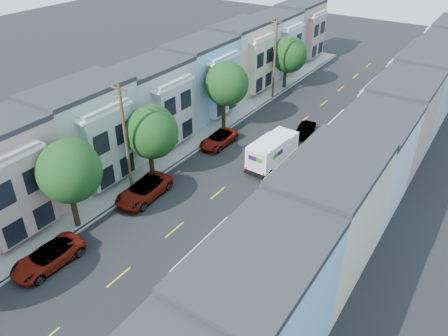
{
  "coord_description": "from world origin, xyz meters",
  "views": [
    {
      "loc": [
        17.74,
        -19.92,
        21.77
      ],
      "look_at": [
        0.1,
        6.84,
        2.2
      ],
      "focal_mm": 35.0,
      "sensor_mm": 36.0,
      "label": 1
    }
  ],
  "objects_px": {
    "tree_b": "(69,171)",
    "parked_right_d": "(360,109)",
    "tree_far_r": "(382,87)",
    "parked_right_c": "(328,142)",
    "parked_left_c": "(144,190)",
    "parked_left_d": "(219,139)",
    "lead_sedan": "(305,130)",
    "utility_pole_near": "(126,140)",
    "tree_e": "(289,55)",
    "tree_d": "(226,84)",
    "parked_right_b": "(197,277)",
    "tree_c": "(151,132)",
    "parked_left_b": "(48,257)",
    "parked_right_a": "(145,333)",
    "utility_pole_far": "(275,59)",
    "fedex_truck": "(272,151)"
  },
  "relations": [
    {
      "from": "tree_b",
      "to": "parked_right_d",
      "type": "height_order",
      "value": "tree_b"
    },
    {
      "from": "tree_far_r",
      "to": "parked_right_c",
      "type": "bearing_deg",
      "value": -101.39
    },
    {
      "from": "parked_left_c",
      "to": "parked_left_d",
      "type": "distance_m",
      "value": 11.45
    },
    {
      "from": "lead_sedan",
      "to": "parked_left_c",
      "type": "bearing_deg",
      "value": -114.9
    },
    {
      "from": "utility_pole_near",
      "to": "tree_e",
      "type": "bearing_deg",
      "value": 90.0
    },
    {
      "from": "tree_e",
      "to": "utility_pole_near",
      "type": "distance_m",
      "value": 29.96
    },
    {
      "from": "tree_d",
      "to": "parked_right_b",
      "type": "relative_size",
      "value": 1.7
    },
    {
      "from": "tree_c",
      "to": "parked_right_c",
      "type": "distance_m",
      "value": 18.41
    },
    {
      "from": "parked_left_c",
      "to": "utility_pole_near",
      "type": "bearing_deg",
      "value": 176.14
    },
    {
      "from": "tree_c",
      "to": "tree_b",
      "type": "bearing_deg",
      "value": -90.0
    },
    {
      "from": "tree_far_r",
      "to": "parked_right_d",
      "type": "xyz_separation_m",
      "value": [
        -1.99,
        -0.08,
        -3.16
      ]
    },
    {
      "from": "parked_left_d",
      "to": "parked_right_c",
      "type": "xyz_separation_m",
      "value": [
        9.8,
        5.63,
        0.05
      ]
    },
    {
      "from": "lead_sedan",
      "to": "parked_left_b",
      "type": "height_order",
      "value": "parked_left_b"
    },
    {
      "from": "parked_right_c",
      "to": "parked_right_a",
      "type": "bearing_deg",
      "value": -84.86
    },
    {
      "from": "tree_e",
      "to": "utility_pole_far",
      "type": "distance_m",
      "value": 3.98
    },
    {
      "from": "lead_sedan",
      "to": "parked_left_d",
      "type": "bearing_deg",
      "value": -138.28
    },
    {
      "from": "lead_sedan",
      "to": "parked_right_a",
      "type": "relative_size",
      "value": 0.86
    },
    {
      "from": "lead_sedan",
      "to": "parked_right_d",
      "type": "bearing_deg",
      "value": 63.38
    },
    {
      "from": "tree_e",
      "to": "parked_right_b",
      "type": "xyz_separation_m",
      "value": [
        11.2,
        -35.59,
        -3.93
      ]
    },
    {
      "from": "tree_e",
      "to": "parked_right_c",
      "type": "relative_size",
      "value": 1.45
    },
    {
      "from": "utility_pole_far",
      "to": "tree_c",
      "type": "bearing_deg",
      "value": -90.0
    },
    {
      "from": "parked_right_a",
      "to": "parked_right_d",
      "type": "distance_m",
      "value": 37.58
    },
    {
      "from": "utility_pole_near",
      "to": "tree_d",
      "type": "bearing_deg",
      "value": 90.01
    },
    {
      "from": "tree_d",
      "to": "parked_left_c",
      "type": "relative_size",
      "value": 1.39
    },
    {
      "from": "parked_right_a",
      "to": "parked_right_d",
      "type": "bearing_deg",
      "value": 87.11
    },
    {
      "from": "tree_c",
      "to": "fedex_truck",
      "type": "distance_m",
      "value": 11.58
    },
    {
      "from": "fedex_truck",
      "to": "parked_left_d",
      "type": "distance_m",
      "value": 6.64
    },
    {
      "from": "tree_d",
      "to": "parked_left_c",
      "type": "bearing_deg",
      "value": -84.64
    },
    {
      "from": "parked_left_d",
      "to": "utility_pole_near",
      "type": "bearing_deg",
      "value": -97.01
    },
    {
      "from": "tree_far_r",
      "to": "parked_left_b",
      "type": "relative_size",
      "value": 1.03
    },
    {
      "from": "parked_left_d",
      "to": "lead_sedan",
      "type": "bearing_deg",
      "value": 47.1
    },
    {
      "from": "parked_right_c",
      "to": "tree_c",
      "type": "bearing_deg",
      "value": -123.37
    },
    {
      "from": "parked_left_d",
      "to": "parked_right_c",
      "type": "relative_size",
      "value": 1.0
    },
    {
      "from": "utility_pole_near",
      "to": "fedex_truck",
      "type": "xyz_separation_m",
      "value": [
        7.95,
        10.82,
        -3.55
      ]
    },
    {
      "from": "tree_c",
      "to": "utility_pole_near",
      "type": "relative_size",
      "value": 0.7
    },
    {
      "from": "utility_pole_near",
      "to": "parked_right_d",
      "type": "distance_m",
      "value": 29.44
    },
    {
      "from": "tree_d",
      "to": "parked_left_d",
      "type": "bearing_deg",
      "value": -68.16
    },
    {
      "from": "tree_d",
      "to": "lead_sedan",
      "type": "relative_size",
      "value": 2.08
    },
    {
      "from": "lead_sedan",
      "to": "parked_right_a",
      "type": "distance_m",
      "value": 29.38
    },
    {
      "from": "tree_d",
      "to": "parked_right_c",
      "type": "height_order",
      "value": "tree_d"
    },
    {
      "from": "tree_far_r",
      "to": "parked_left_c",
      "type": "relative_size",
      "value": 0.96
    },
    {
      "from": "parked_left_c",
      "to": "tree_c",
      "type": "bearing_deg",
      "value": 111.94
    },
    {
      "from": "tree_far_r",
      "to": "utility_pole_near",
      "type": "bearing_deg",
      "value": -116.09
    },
    {
      "from": "utility_pole_far",
      "to": "tree_b",
      "type": "bearing_deg",
      "value": -90.0
    },
    {
      "from": "utility_pole_far",
      "to": "parked_left_d",
      "type": "height_order",
      "value": "utility_pole_far"
    },
    {
      "from": "tree_e",
      "to": "parked_left_d",
      "type": "height_order",
      "value": "tree_e"
    },
    {
      "from": "parked_left_d",
      "to": "parked_right_b",
      "type": "bearing_deg",
      "value": -60.16
    },
    {
      "from": "lead_sedan",
      "to": "parked_left_c",
      "type": "xyz_separation_m",
      "value": [
        -6.55,
        -18.5,
        0.15
      ]
    },
    {
      "from": "tree_far_r",
      "to": "lead_sedan",
      "type": "relative_size",
      "value": 1.43
    },
    {
      "from": "tree_far_r",
      "to": "parked_right_c",
      "type": "relative_size",
      "value": 1.1
    }
  ]
}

